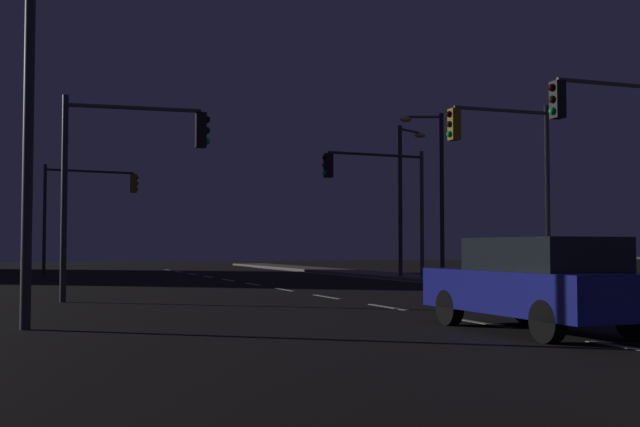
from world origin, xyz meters
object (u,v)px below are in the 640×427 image
Objects in this scene: traffic_light_far_left at (379,186)px; street_lamp_corner at (435,178)px; traffic_light_mid_left at (129,158)px; traffic_light_near_left at (506,158)px; traffic_light_near_right at (87,198)px; street_lamp_median at (404,185)px; traffic_light_mid_right at (607,142)px; street_lamp_far_end at (6,51)px; car at (536,282)px.

street_lamp_corner is at bearing 9.63° from traffic_light_far_left.
traffic_light_mid_left is 13.00m from traffic_light_far_left.
traffic_light_near_right is at bearing 119.23° from traffic_light_near_left.
street_lamp_median is at bearing 80.07° from traffic_light_near_left.
traffic_light_mid_right is at bearing -64.44° from traffic_light_near_right.
street_lamp_corner is at bearing 81.45° from traffic_light_mid_right.
traffic_light_near_left is at bearing 94.60° from traffic_light_mid_right.
traffic_light_near_left reaches higher than traffic_light_mid_left.
street_lamp_far_end reaches higher than street_lamp_corner.
traffic_light_near_right is 0.82× the size of street_lamp_median.
street_lamp_median is (-0.35, 2.17, -0.12)m from street_lamp_corner.
traffic_light_far_left is 0.79× the size of street_lamp_median.
street_lamp_far_end reaches higher than traffic_light_near_left.
traffic_light_mid_left is at bearing -145.21° from traffic_light_far_left.
traffic_light_mid_left reaches higher than car.
traffic_light_mid_right reaches higher than traffic_light_mid_left.
street_lamp_far_end is (-2.91, -25.95, 0.89)m from traffic_light_near_right.
traffic_light_near_left is 0.86× the size of street_lamp_median.
traffic_light_near_right reaches higher than car.
street_lamp_median is at bearing 69.30° from car.
car is at bearing -139.10° from traffic_light_mid_right.
traffic_light_mid_left is at bearing 157.63° from traffic_light_mid_right.
street_lamp_median is at bearing -35.20° from traffic_light_near_right.
traffic_light_near_left reaches higher than traffic_light_near_right.
street_lamp_far_end is (-14.40, -1.93, 0.63)m from traffic_light_mid_right.
street_lamp_corner reaches higher than car.
street_lamp_far_end reaches higher than traffic_light_mid_left.
street_lamp_corner reaches higher than traffic_light_near_left.
traffic_light_near_right is 0.79× the size of street_lamp_corner.
traffic_light_far_left is at bearing -132.82° from street_lamp_median.
street_lamp_far_end is 23.14m from street_lamp_median.
traffic_light_near_right is 1.04× the size of traffic_light_far_left.
traffic_light_far_left is at bearing 34.79° from traffic_light_mid_left.
traffic_light_near_right is at bearing 139.68° from street_lamp_corner.
traffic_light_mid_right is (11.49, -24.03, 0.26)m from traffic_light_near_right.
street_lamp_corner is at bearing 75.42° from traffic_light_near_left.
street_lamp_median is at bearing 84.02° from traffic_light_mid_right.
traffic_light_far_left is 19.55m from street_lamp_far_end.
traffic_light_near_left is 0.99× the size of traffic_light_mid_right.
street_lamp_median is at bearing 99.17° from street_lamp_corner.
traffic_light_far_left reaches higher than car.
traffic_light_far_left is at bearing 94.20° from traffic_light_mid_right.
traffic_light_mid_right is (6.02, 5.22, 3.32)m from car.
traffic_light_mid_right is 12.80m from street_lamp_corner.
traffic_light_near_right is (-5.47, 29.24, 3.07)m from car.
traffic_light_mid_right is 0.86× the size of street_lamp_median.
traffic_light_near_left is 0.72× the size of street_lamp_far_end.
street_lamp_median is (1.55, 14.83, 0.06)m from traffic_light_mid_right.
traffic_light_mid_right is (0.33, -4.07, -0.00)m from traffic_light_near_left.
traffic_light_near_left reaches higher than traffic_light_far_left.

